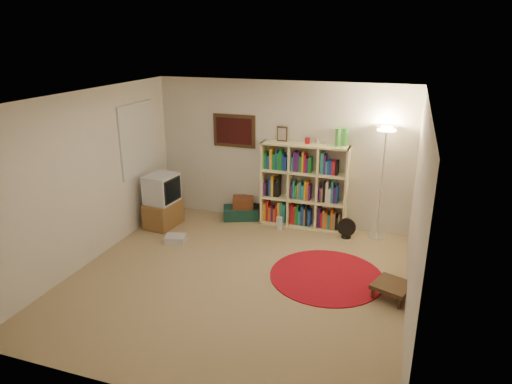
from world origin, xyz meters
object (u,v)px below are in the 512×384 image
floor_fan (346,228)px  tv_stand (163,202)px  floor_lamp (385,146)px  suitcase (241,213)px  side_table (392,286)px  bookshelf (303,186)px

floor_fan → tv_stand: size_ratio=0.37×
floor_lamp → tv_stand: 3.85m
suitcase → floor_lamp: bearing=-22.9°
tv_stand → side_table: 4.12m
floor_lamp → suitcase: floor_lamp is taller
floor_fan → tv_stand: tv_stand is taller
floor_lamp → floor_fan: (-0.48, -0.21, -1.39)m
suitcase → side_table: bearing=-56.3°
bookshelf → floor_lamp: size_ratio=0.95×
floor_lamp → side_table: size_ratio=3.28×
floor_lamp → tv_stand: floor_lamp is taller
bookshelf → floor_fan: bearing=-20.4°
bookshelf → side_table: size_ratio=3.11×
suitcase → side_table: (2.77, -1.91, 0.07)m
floor_fan → suitcase: 1.98m
bookshelf → side_table: 2.61m
suitcase → tv_stand: bearing=-168.5°
bookshelf → floor_fan: 1.04m
floor_lamp → side_table: floor_lamp is taller
bookshelf → suitcase: size_ratio=2.41×
suitcase → side_table: size_ratio=1.29×
floor_fan → suitcase: (-1.96, 0.26, -0.07)m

